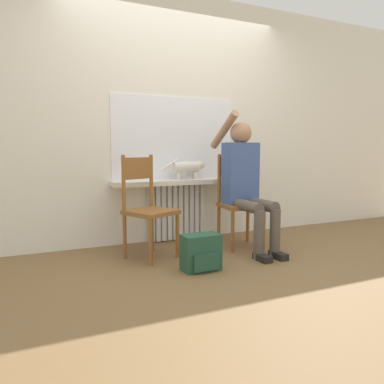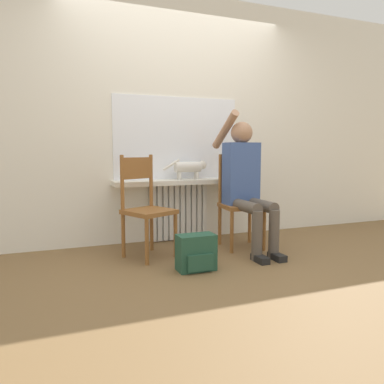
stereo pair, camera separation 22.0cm
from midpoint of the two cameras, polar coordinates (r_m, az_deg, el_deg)
The scene contains 10 objects.
ground_plane at distance 3.26m, azimuth 6.83°, elevation -11.65°, with size 12.00×12.00×0.00m, color brown.
wall_with_window at distance 4.23m, azimuth -0.94°, elevation 11.05°, with size 7.00×0.06×2.70m.
radiator at distance 4.20m, azimuth -0.54°, elevation -3.02°, with size 0.67×0.08×0.64m.
windowsill at distance 4.08m, azimuth -0.10°, elevation 1.55°, with size 1.48×0.28×0.05m.
window_glass at distance 4.19m, azimuth -0.77°, elevation 8.19°, with size 1.42×0.01×0.90m.
chair_left at distance 3.53m, azimuth -5.27°, elevation -2.13°, with size 0.53×0.53×0.96m.
chair_right at distance 3.93m, azimuth 8.90°, elevation -1.32°, with size 0.43×0.43×0.96m.
person at distance 3.80m, azimuth 9.84°, elevation 1.96°, with size 0.36×1.03×1.40m.
cat at distance 4.11m, azimuth 1.21°, elevation 3.82°, with size 0.50×0.11×0.23m.
backpack at distance 3.18m, azimuth 2.67°, elevation -9.26°, with size 0.32×0.20×0.30m.
Camera 2 is at (-1.37, -2.77, 1.00)m, focal length 35.00 mm.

